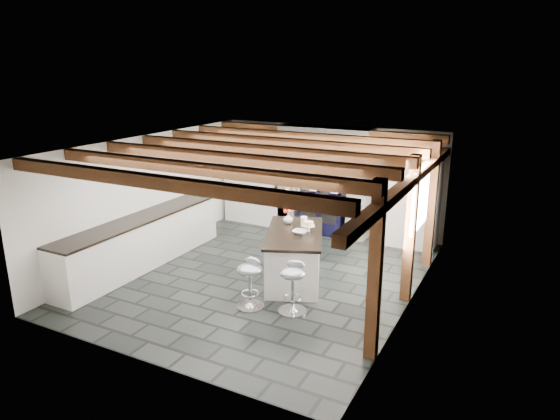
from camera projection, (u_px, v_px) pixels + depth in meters
The scene contains 6 objects.
ground at pixel (264, 275), 8.74m from camera, with size 6.00×6.00×0.00m, color black.
room_shell at pixel (272, 194), 9.92m from camera, with size 6.00×6.03×6.00m.
range_cooker at pixel (324, 211), 10.89m from camera, with size 1.00×0.63×0.99m.
kitchen_island at pixel (294, 255), 8.44m from camera, with size 1.50×1.96×1.15m.
bar_stool_near at pixel (293, 281), 7.31m from camera, with size 0.48×0.48×0.80m.
bar_stool_far at pixel (250, 277), 7.45m from camera, with size 0.42×0.42×0.78m.
Camera 1 is at (3.94, -7.04, 3.54)m, focal length 32.00 mm.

